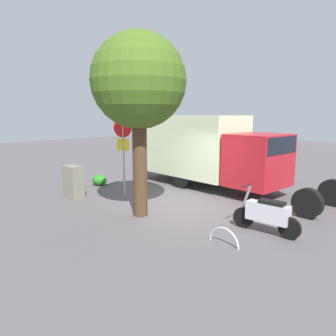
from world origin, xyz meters
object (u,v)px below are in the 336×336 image
at_px(street_tree, 139,83).
at_px(utility_cabinet, 73,182).
at_px(motorcycle, 267,214).
at_px(stop_sign, 123,144).
at_px(bike_rack_hoop, 224,244).
at_px(box_truck_near, 207,148).

distance_m(street_tree, utility_cabinet, 4.71).
bearing_deg(utility_cabinet, motorcycle, -166.81).
xyz_separation_m(stop_sign, bike_rack_hoop, (-5.39, 1.32, -1.97)).
xyz_separation_m(stop_sign, utility_cabinet, (1.01, 1.55, -1.37)).
relative_size(motorcycle, bike_rack_hoop, 2.13).
relative_size(street_tree, utility_cabinet, 4.49).
bearing_deg(motorcycle, utility_cabinet, 11.07).
height_order(stop_sign, street_tree, street_tree).
relative_size(box_truck_near, motorcycle, 4.76).
bearing_deg(stop_sign, utility_cabinet, 56.89).
xyz_separation_m(motorcycle, stop_sign, (5.79, 0.04, 1.45)).
distance_m(box_truck_near, motorcycle, 5.58).
height_order(stop_sign, bike_rack_hoop, stop_sign).
xyz_separation_m(motorcycle, bike_rack_hoop, (0.40, 1.36, -0.52)).
height_order(street_tree, bike_rack_hoop, street_tree).
bearing_deg(street_tree, motorcycle, -160.23).
bearing_deg(bike_rack_hoop, utility_cabinet, 2.08).
distance_m(motorcycle, bike_rack_hoop, 1.51).
distance_m(box_truck_near, utility_cabinet, 5.54).
height_order(box_truck_near, street_tree, street_tree).
xyz_separation_m(street_tree, bike_rack_hoop, (-3.08, 0.11, -3.92)).
distance_m(motorcycle, street_tree, 5.02).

